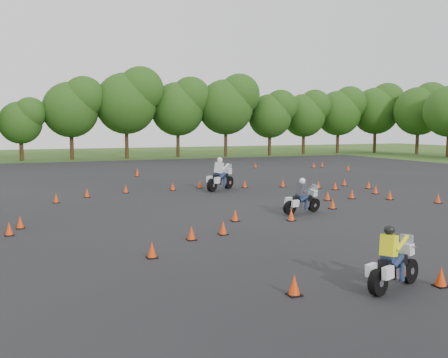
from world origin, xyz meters
TOP-DOWN VIEW (x-y plane):
  - ground at (0.00, 0.00)m, footprint 140.00×140.00m
  - asphalt_pad at (0.00, 6.00)m, footprint 62.00×62.00m
  - treeline at (3.62, 34.86)m, footprint 87.38×32.61m
  - traffic_cones at (0.32, 4.98)m, footprint 36.10×32.61m
  - rider_grey at (2.00, 0.13)m, footprint 2.12×1.07m
  - rider_yellow at (-1.31, -9.40)m, footprint 2.05×1.22m
  - rider_white at (1.75, 8.78)m, footprint 2.52×2.07m

SIDE VIEW (x-z plane):
  - ground at x=0.00m, z-range 0.00..0.00m
  - asphalt_pad at x=0.00m, z-range 0.01..0.01m
  - traffic_cones at x=0.32m, z-range 0.01..0.46m
  - rider_yellow at x=-1.31m, z-range 0.00..1.52m
  - rider_grey at x=2.00m, z-range 0.00..1.57m
  - rider_white at x=1.75m, z-range 0.00..1.95m
  - treeline at x=3.62m, z-range -0.82..10.35m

